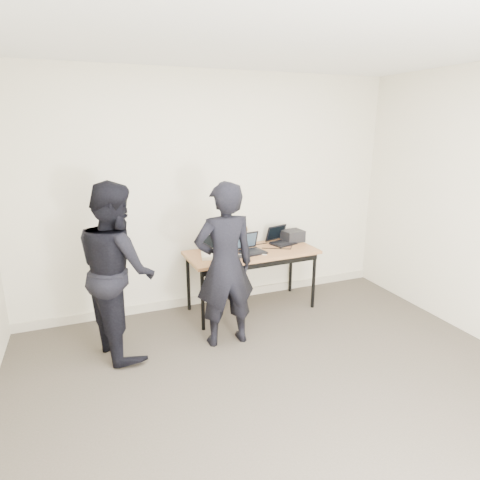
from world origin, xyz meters
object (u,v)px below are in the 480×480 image
desk (252,256)px  equipment_box (293,236)px  leather_satchel (231,237)px  laptop_beige (215,251)px  person_observer (117,270)px  laptop_center (250,248)px  laptop_right (281,240)px  person_typist (225,266)px

desk → equipment_box: 0.67m
leather_satchel → laptop_beige: bearing=-144.8°
desk → equipment_box: bearing=14.8°
desk → person_observer: bearing=-168.6°
laptop_center → equipment_box: size_ratio=1.31×
person_observer → equipment_box: bearing=-90.4°
laptop_center → leather_satchel: bearing=112.7°
desk → laptop_right: size_ratio=4.29×
desk → equipment_box: size_ratio=6.26×
desk → equipment_box: (0.63, 0.19, 0.13)m
laptop_center → person_typist: size_ratio=0.20×
person_observer → desk: bearing=-91.4°
laptop_center → equipment_box: laptop_center is taller
desk → leather_satchel: leather_satchel is taller
laptop_center → laptop_right: bearing=12.5°
laptop_right → leather_satchel: leather_satchel is taller
person_typist → person_observer: bearing=-12.8°
leather_satchel → person_observer: size_ratio=0.23×
desk → laptop_right: (0.45, 0.17, 0.11)m
laptop_center → leather_satchel: size_ratio=0.86×
laptop_right → leather_satchel: bearing=158.3°
desk → person_typist: person_typist is taller
laptop_beige → person_observer: person_observer is taller
person_observer → laptop_right: bearing=-89.7°
laptop_right → person_observer: bearing=178.8°
laptop_center → person_typist: (-0.51, -0.58, 0.05)m
laptop_right → equipment_box: size_ratio=1.46×
laptop_right → leather_satchel: (-0.63, 0.06, 0.08)m
leather_satchel → equipment_box: (0.81, -0.04, -0.06)m
laptop_right → person_typist: person_typist is taller
person_typist → equipment_box: bearing=-145.5°
equipment_box → laptop_beige: bearing=-170.2°
desk → laptop_center: size_ratio=4.77×
laptop_right → laptop_center: bearing=-175.0°
equipment_box → desk: bearing=-163.0°
desk → person_typist: (-0.54, -0.60, 0.15)m
laptop_beige → leather_satchel: size_ratio=0.94×
equipment_box → person_typist: person_typist is taller
laptop_beige → laptop_center: (0.42, -0.02, 0.00)m
laptop_center → laptop_right: 0.51m
laptop_right → person_typist: 1.25m
laptop_beige → laptop_center: laptop_beige is taller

